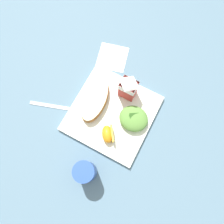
{
  "coord_description": "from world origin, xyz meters",
  "views": [
    {
      "loc": [
        0.09,
        -0.17,
        0.74
      ],
      "look_at": [
        0.0,
        0.0,
        0.03
      ],
      "focal_mm": 34.21,
      "sensor_mm": 36.0,
      "label": 1
    }
  ],
  "objects_px": {
    "white_plate": "(112,113)",
    "green_salad_pile": "(134,119)",
    "drinking_blue_cup": "(85,172)",
    "cheesy_pizza_bread": "(95,100)",
    "milk_carton": "(128,87)",
    "orange_wedge_front": "(108,134)",
    "paper_napkin": "(112,57)",
    "metal_fork": "(60,107)"
  },
  "relations": [
    {
      "from": "milk_carton",
      "to": "drinking_blue_cup",
      "type": "height_order",
      "value": "milk_carton"
    },
    {
      "from": "white_plate",
      "to": "metal_fork",
      "type": "relative_size",
      "value": 1.52
    },
    {
      "from": "paper_napkin",
      "to": "drinking_blue_cup",
      "type": "distance_m",
      "value": 0.44
    },
    {
      "from": "green_salad_pile",
      "to": "metal_fork",
      "type": "relative_size",
      "value": 0.54
    },
    {
      "from": "orange_wedge_front",
      "to": "drinking_blue_cup",
      "type": "distance_m",
      "value": 0.14
    },
    {
      "from": "orange_wedge_front",
      "to": "metal_fork",
      "type": "relative_size",
      "value": 0.38
    },
    {
      "from": "milk_carton",
      "to": "green_salad_pile",
      "type": "bearing_deg",
      "value": -51.33
    },
    {
      "from": "paper_napkin",
      "to": "drinking_blue_cup",
      "type": "bearing_deg",
      "value": -73.17
    },
    {
      "from": "milk_carton",
      "to": "metal_fork",
      "type": "xyz_separation_m",
      "value": [
        -0.19,
        -0.16,
        -0.07
      ]
    },
    {
      "from": "green_salad_pile",
      "to": "white_plate",
      "type": "bearing_deg",
      "value": -171.57
    },
    {
      "from": "cheesy_pizza_bread",
      "to": "paper_napkin",
      "type": "xyz_separation_m",
      "value": [
        -0.03,
        0.19,
        -0.03
      ]
    },
    {
      "from": "metal_fork",
      "to": "cheesy_pizza_bread",
      "type": "bearing_deg",
      "value": 35.03
    },
    {
      "from": "green_salad_pile",
      "to": "metal_fork",
      "type": "distance_m",
      "value": 0.27
    },
    {
      "from": "metal_fork",
      "to": "green_salad_pile",
      "type": "bearing_deg",
      "value": 17.1
    },
    {
      "from": "cheesy_pizza_bread",
      "to": "milk_carton",
      "type": "distance_m",
      "value": 0.13
    },
    {
      "from": "cheesy_pizza_bread",
      "to": "white_plate",
      "type": "bearing_deg",
      "value": -6.69
    },
    {
      "from": "cheesy_pizza_bread",
      "to": "metal_fork",
      "type": "distance_m",
      "value": 0.14
    },
    {
      "from": "white_plate",
      "to": "drinking_blue_cup",
      "type": "height_order",
      "value": "drinking_blue_cup"
    },
    {
      "from": "milk_carton",
      "to": "orange_wedge_front",
      "type": "xyz_separation_m",
      "value": [
        0.01,
        -0.17,
        -0.04
      ]
    },
    {
      "from": "cheesy_pizza_bread",
      "to": "drinking_blue_cup",
      "type": "distance_m",
      "value": 0.24
    },
    {
      "from": "metal_fork",
      "to": "white_plate",
      "type": "bearing_deg",
      "value": 20.63
    },
    {
      "from": "milk_carton",
      "to": "metal_fork",
      "type": "relative_size",
      "value": 0.6
    },
    {
      "from": "cheesy_pizza_bread",
      "to": "milk_carton",
      "type": "bearing_deg",
      "value": 43.46
    },
    {
      "from": "white_plate",
      "to": "metal_fork",
      "type": "xyz_separation_m",
      "value": [
        -0.18,
        -0.07,
        -0.01
      ]
    },
    {
      "from": "drinking_blue_cup",
      "to": "milk_carton",
      "type": "bearing_deg",
      "value": 91.16
    },
    {
      "from": "white_plate",
      "to": "drinking_blue_cup",
      "type": "distance_m",
      "value": 0.22
    },
    {
      "from": "green_salad_pile",
      "to": "orange_wedge_front",
      "type": "distance_m",
      "value": 0.1
    },
    {
      "from": "cheesy_pizza_bread",
      "to": "metal_fork",
      "type": "xyz_separation_m",
      "value": [
        -0.11,
        -0.08,
        -0.03
      ]
    },
    {
      "from": "orange_wedge_front",
      "to": "paper_napkin",
      "type": "height_order",
      "value": "orange_wedge_front"
    },
    {
      "from": "white_plate",
      "to": "milk_carton",
      "type": "bearing_deg",
      "value": 80.64
    },
    {
      "from": "white_plate",
      "to": "paper_napkin",
      "type": "distance_m",
      "value": 0.23
    },
    {
      "from": "white_plate",
      "to": "orange_wedge_front",
      "type": "xyz_separation_m",
      "value": [
        0.03,
        -0.08,
        0.03
      ]
    },
    {
      "from": "white_plate",
      "to": "paper_napkin",
      "type": "relative_size",
      "value": 2.55
    },
    {
      "from": "white_plate",
      "to": "cheesy_pizza_bread",
      "type": "relative_size",
      "value": 1.57
    },
    {
      "from": "green_salad_pile",
      "to": "metal_fork",
      "type": "bearing_deg",
      "value": -162.9
    },
    {
      "from": "cheesy_pizza_bread",
      "to": "metal_fork",
      "type": "height_order",
      "value": "cheesy_pizza_bread"
    },
    {
      "from": "green_salad_pile",
      "to": "drinking_blue_cup",
      "type": "distance_m",
      "value": 0.23
    },
    {
      "from": "paper_napkin",
      "to": "metal_fork",
      "type": "relative_size",
      "value": 0.6
    },
    {
      "from": "white_plate",
      "to": "green_salad_pile",
      "type": "distance_m",
      "value": 0.08
    },
    {
      "from": "white_plate",
      "to": "green_salad_pile",
      "type": "xyz_separation_m",
      "value": [
        0.08,
        0.01,
        0.03
      ]
    },
    {
      "from": "orange_wedge_front",
      "to": "metal_fork",
      "type": "xyz_separation_m",
      "value": [
        -0.2,
        0.01,
        -0.03
      ]
    },
    {
      "from": "cheesy_pizza_bread",
      "to": "paper_napkin",
      "type": "distance_m",
      "value": 0.2
    }
  ]
}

